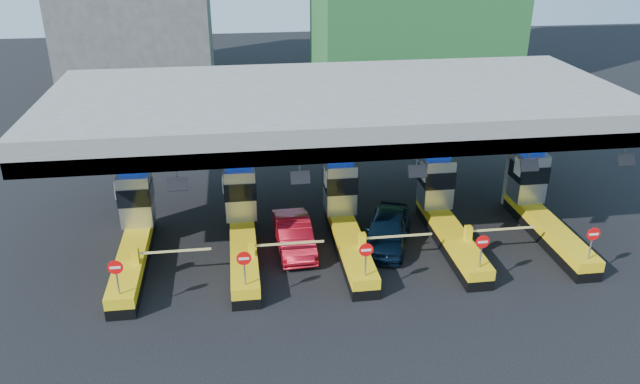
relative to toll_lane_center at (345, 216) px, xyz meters
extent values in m
plane|color=black|center=(0.00, -0.28, -1.40)|extent=(120.00, 120.00, 0.00)
cube|color=slate|center=(0.00, 2.72, 4.85)|extent=(28.00, 12.00, 1.50)
cube|color=#4C4C49|center=(0.00, -2.98, 4.45)|extent=(28.00, 0.60, 0.70)
cube|color=slate|center=(-10.00, 2.72, 1.35)|extent=(1.00, 1.00, 5.50)
cube|color=slate|center=(0.00, 2.72, 1.35)|extent=(1.00, 1.00, 5.50)
cube|color=slate|center=(10.00, 2.72, 1.35)|extent=(1.00, 1.00, 5.50)
cylinder|color=slate|center=(-7.50, -2.98, 3.85)|extent=(0.06, 0.06, 0.50)
cube|color=black|center=(-7.50, -3.18, 3.50)|extent=(0.80, 0.38, 0.54)
cylinder|color=slate|center=(-2.50, -2.98, 3.85)|extent=(0.06, 0.06, 0.50)
cube|color=black|center=(-2.50, -3.18, 3.50)|extent=(0.80, 0.38, 0.54)
cylinder|color=slate|center=(2.50, -2.98, 3.85)|extent=(0.06, 0.06, 0.50)
cube|color=black|center=(2.50, -3.18, 3.50)|extent=(0.80, 0.38, 0.54)
cylinder|color=slate|center=(7.50, -2.98, 3.85)|extent=(0.06, 0.06, 0.50)
cube|color=black|center=(7.50, -3.18, 3.50)|extent=(0.80, 0.38, 0.54)
cylinder|color=slate|center=(12.00, -2.98, 3.85)|extent=(0.06, 0.06, 0.50)
cube|color=black|center=(12.00, -3.18, 3.50)|extent=(0.80, 0.38, 0.54)
cube|color=black|center=(-10.00, -1.28, -1.15)|extent=(1.20, 8.00, 0.50)
cube|color=#E5B70C|center=(-10.00, -1.28, -0.65)|extent=(1.20, 8.00, 0.50)
cube|color=#9EA3A8|center=(-10.00, 1.52, 0.90)|extent=(1.50, 1.50, 2.60)
cube|color=black|center=(-10.00, 1.50, 1.20)|extent=(1.56, 1.56, 0.90)
cube|color=#0C2DBF|center=(-10.00, 1.52, 2.48)|extent=(1.30, 0.35, 0.55)
cube|color=white|center=(-10.80, 1.22, 1.60)|extent=(0.06, 0.70, 0.90)
cylinder|color=slate|center=(-10.00, -4.88, 0.25)|extent=(0.07, 0.07, 1.30)
cylinder|color=red|center=(-10.00, -4.91, 0.85)|extent=(0.60, 0.04, 0.60)
cube|color=white|center=(-10.00, -4.93, 0.85)|extent=(0.42, 0.02, 0.10)
cube|color=#E5B70C|center=(-9.65, -2.48, -0.05)|extent=(0.30, 0.35, 0.70)
cube|color=white|center=(-8.00, -2.48, 0.05)|extent=(3.20, 0.08, 0.08)
cube|color=black|center=(-5.00, -1.28, -1.15)|extent=(1.20, 8.00, 0.50)
cube|color=#E5B70C|center=(-5.00, -1.28, -0.65)|extent=(1.20, 8.00, 0.50)
cube|color=#9EA3A8|center=(-5.00, 1.52, 0.90)|extent=(1.50, 1.50, 2.60)
cube|color=black|center=(-5.00, 1.50, 1.20)|extent=(1.56, 1.56, 0.90)
cube|color=#0C2DBF|center=(-5.00, 1.52, 2.48)|extent=(1.30, 0.35, 0.55)
cube|color=white|center=(-5.80, 1.22, 1.60)|extent=(0.06, 0.70, 0.90)
cylinder|color=slate|center=(-5.00, -4.88, 0.25)|extent=(0.07, 0.07, 1.30)
cylinder|color=red|center=(-5.00, -4.91, 0.85)|extent=(0.60, 0.04, 0.60)
cube|color=white|center=(-5.00, -4.93, 0.85)|extent=(0.42, 0.02, 0.10)
cube|color=#E5B70C|center=(-4.65, -2.48, -0.05)|extent=(0.30, 0.35, 0.70)
cube|color=white|center=(-3.00, -2.48, 0.05)|extent=(3.20, 0.08, 0.08)
cube|color=black|center=(0.00, -1.28, -1.15)|extent=(1.20, 8.00, 0.50)
cube|color=#E5B70C|center=(0.00, -1.28, -0.65)|extent=(1.20, 8.00, 0.50)
cube|color=#9EA3A8|center=(0.00, 1.52, 0.90)|extent=(1.50, 1.50, 2.60)
cube|color=black|center=(0.00, 1.50, 1.20)|extent=(1.56, 1.56, 0.90)
cube|color=#0C2DBF|center=(0.00, 1.52, 2.48)|extent=(1.30, 0.35, 0.55)
cube|color=white|center=(-0.80, 1.22, 1.60)|extent=(0.06, 0.70, 0.90)
cylinder|color=slate|center=(0.00, -4.88, 0.25)|extent=(0.07, 0.07, 1.30)
cylinder|color=red|center=(0.00, -4.91, 0.85)|extent=(0.60, 0.04, 0.60)
cube|color=white|center=(0.00, -4.93, 0.85)|extent=(0.42, 0.02, 0.10)
cube|color=#E5B70C|center=(0.35, -2.48, -0.05)|extent=(0.30, 0.35, 0.70)
cube|color=white|center=(2.00, -2.48, 0.05)|extent=(3.20, 0.08, 0.08)
cube|color=black|center=(5.00, -1.28, -1.15)|extent=(1.20, 8.00, 0.50)
cube|color=#E5B70C|center=(5.00, -1.28, -0.65)|extent=(1.20, 8.00, 0.50)
cube|color=#9EA3A8|center=(5.00, 1.52, 0.90)|extent=(1.50, 1.50, 2.60)
cube|color=black|center=(5.00, 1.50, 1.20)|extent=(1.56, 1.56, 0.90)
cube|color=#0C2DBF|center=(5.00, 1.52, 2.48)|extent=(1.30, 0.35, 0.55)
cube|color=white|center=(4.20, 1.22, 1.60)|extent=(0.06, 0.70, 0.90)
cylinder|color=slate|center=(5.00, -4.88, 0.25)|extent=(0.07, 0.07, 1.30)
cylinder|color=red|center=(5.00, -4.91, 0.85)|extent=(0.60, 0.04, 0.60)
cube|color=white|center=(5.00, -4.93, 0.85)|extent=(0.42, 0.02, 0.10)
cube|color=#E5B70C|center=(5.35, -2.48, -0.05)|extent=(0.30, 0.35, 0.70)
cube|color=white|center=(7.00, -2.48, 0.05)|extent=(3.20, 0.08, 0.08)
cube|color=black|center=(10.00, -1.28, -1.15)|extent=(1.20, 8.00, 0.50)
cube|color=#E5B70C|center=(10.00, -1.28, -0.65)|extent=(1.20, 8.00, 0.50)
cube|color=#9EA3A8|center=(10.00, 1.52, 0.90)|extent=(1.50, 1.50, 2.60)
cube|color=black|center=(10.00, 1.50, 1.20)|extent=(1.56, 1.56, 0.90)
cube|color=#0C2DBF|center=(10.00, 1.52, 2.48)|extent=(1.30, 0.35, 0.55)
cube|color=white|center=(9.20, 1.22, 1.60)|extent=(0.06, 0.70, 0.90)
cylinder|color=slate|center=(10.00, -4.88, 0.25)|extent=(0.07, 0.07, 1.30)
cylinder|color=red|center=(10.00, -4.91, 0.85)|extent=(0.60, 0.04, 0.60)
cube|color=white|center=(10.00, -4.93, 0.85)|extent=(0.42, 0.02, 0.10)
cube|color=#E5B70C|center=(10.35, -2.48, -0.05)|extent=(0.30, 0.35, 0.70)
cube|color=white|center=(12.00, -2.48, 0.05)|extent=(3.20, 0.08, 0.08)
imported|color=black|center=(1.98, -0.66, -0.56)|extent=(3.61, 5.33, 1.68)
imported|color=#A10C1A|center=(-2.56, -0.42, -0.63)|extent=(1.82, 4.71, 1.53)
camera|label=1|loc=(-4.97, -26.79, 13.50)|focal=35.00mm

